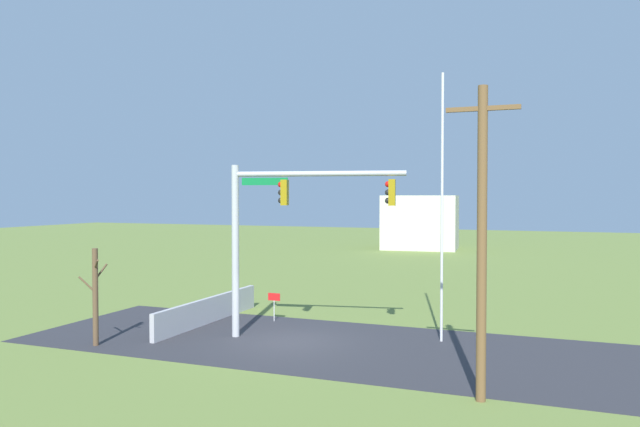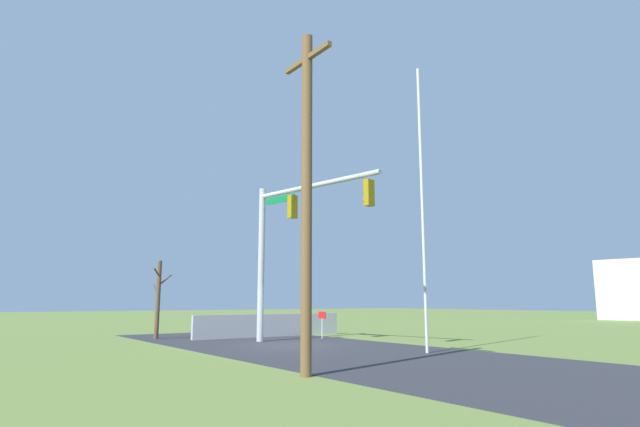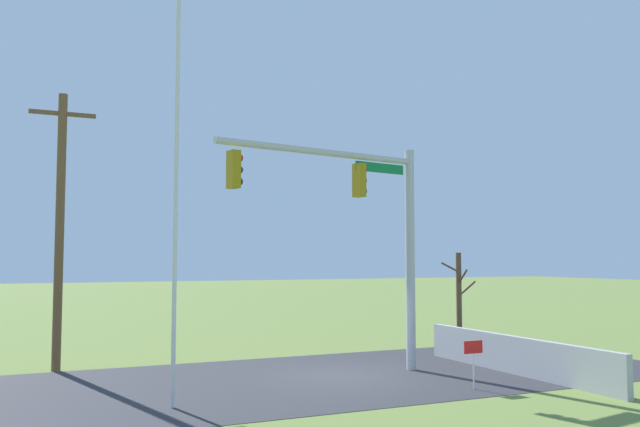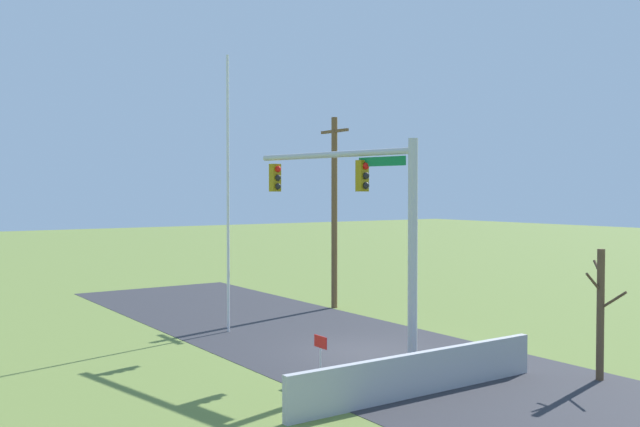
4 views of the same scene
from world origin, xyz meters
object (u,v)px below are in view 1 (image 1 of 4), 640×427
flagpole (442,208)px  bare_tree (95,295)px  signal_mast (279,218)px  utility_pole (482,238)px  distant_building (421,222)px  open_sign (274,300)px

flagpole → bare_tree: size_ratio=2.82×
signal_mast → utility_pole: (-7.96, 4.47, -0.28)m
signal_mast → distant_building: size_ratio=0.89×
bare_tree → open_sign: bare_tree is taller
utility_pole → distant_building: bearing=-76.1°
bare_tree → open_sign: 7.54m
open_sign → bare_tree: bearing=56.4°
flagpole → distant_building: 40.77m
bare_tree → open_sign: bearing=-123.6°
utility_pole → distant_building: (11.36, -45.90, -1.56)m
utility_pole → open_sign: size_ratio=6.79×
flagpole → open_sign: size_ratio=8.15×
flagpole → utility_pole: flagpole is taller
open_sign → flagpole: bearing=171.9°
flagpole → utility_pole: 6.64m
signal_mast → bare_tree: (5.71, 3.41, -2.76)m
flagpole → distant_building: flagpole is taller
bare_tree → open_sign: size_ratio=2.89×
bare_tree → distant_building: bearing=-92.9°
open_sign → distant_building: (1.83, -38.61, 1.84)m
flagpole → distant_building: (9.21, -39.65, -2.23)m
flagpole → utility_pole: size_ratio=1.20×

